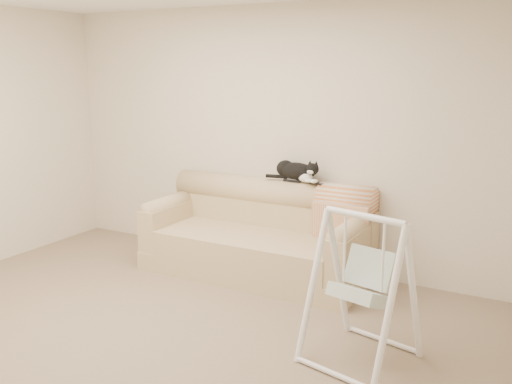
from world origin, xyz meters
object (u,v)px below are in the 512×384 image
baby_swing (363,287)px  remote_b (316,183)px  sofa (259,238)px  tuxedo_cat (296,171)px  remote_a (292,180)px

baby_swing → remote_b: bearing=124.1°
sofa → remote_b: bearing=24.6°
tuxedo_cat → remote_a: bearing=-158.7°
sofa → remote_b: remote_b is taller
sofa → baby_swing: baby_swing is taller
sofa → tuxedo_cat: size_ratio=3.85×
remote_b → baby_swing: size_ratio=0.16×
remote_b → tuxedo_cat: size_ratio=0.30×
sofa → remote_a: 0.66m
sofa → baby_swing: bearing=-38.9°
sofa → remote_a: bearing=44.1°
sofa → tuxedo_cat: 0.76m
sofa → baby_swing: 1.87m
remote_a → sofa: bearing=-135.9°
remote_a → tuxedo_cat: 0.10m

